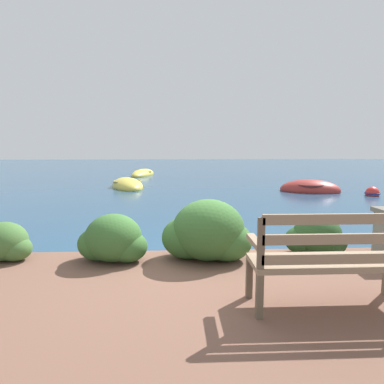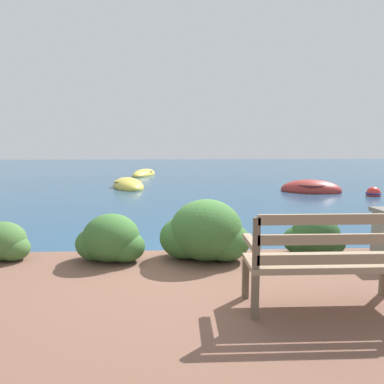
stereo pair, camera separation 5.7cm
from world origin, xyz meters
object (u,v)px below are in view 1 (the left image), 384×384
object	(u,v)px
rowboat_far	(143,174)
mooring_buoy	(372,193)
rowboat_nearest	(310,190)
rowboat_mid	(127,186)
park_bench	(332,258)

from	to	relation	value
rowboat_far	mooring_buoy	bearing A→B (deg)	55.29
rowboat_nearest	rowboat_mid	world-z (taller)	rowboat_nearest
rowboat_mid	mooring_buoy	distance (m)	9.32
rowboat_mid	mooring_buoy	size ratio (longest dim) A/B	5.89
rowboat_nearest	mooring_buoy	size ratio (longest dim) A/B	4.89
park_bench	rowboat_far	size ratio (longest dim) A/B	0.44
park_bench	rowboat_far	xyz separation A→B (m)	(-3.40, 17.41, -0.65)
park_bench	rowboat_far	world-z (taller)	park_bench
mooring_buoy	park_bench	bearing A→B (deg)	-122.35
park_bench	mooring_buoy	distance (m)	10.15
park_bench	rowboat_far	distance (m)	17.75
rowboat_nearest	rowboat_far	bearing A→B (deg)	151.91
rowboat_far	rowboat_nearest	bearing A→B (deg)	52.83
park_bench	rowboat_nearest	world-z (taller)	park_bench
rowboat_mid	rowboat_far	distance (m)	6.05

